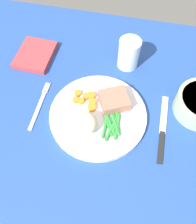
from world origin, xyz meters
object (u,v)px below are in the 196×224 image
at_px(fork, 39,106).
at_px(knife, 163,130).
at_px(dinner_plate, 98,115).
at_px(napkin, 35,55).
at_px(water_glass, 129,55).
at_px(meat_portion, 114,100).

relative_size(fork, knife, 0.81).
distance_m(dinner_plate, knife, 0.18).
height_order(dinner_plate, napkin, napkin).
bearing_deg(water_glass, knife, -58.59).
distance_m(dinner_plate, napkin, 0.30).
bearing_deg(water_glass, fork, -136.49).
height_order(meat_portion, napkin, meat_portion).
relative_size(meat_portion, fork, 0.45).
xyz_separation_m(dinner_plate, water_glass, (0.05, 0.21, 0.03)).
bearing_deg(napkin, dinner_plate, -35.61).
xyz_separation_m(dinner_plate, napkin, (-0.25, 0.18, 0.00)).
height_order(water_glass, napkin, water_glass).
distance_m(meat_portion, water_glass, 0.17).
bearing_deg(fork, dinner_plate, 1.38).
bearing_deg(meat_portion, fork, -167.86).
bearing_deg(water_glass, napkin, -173.90).
bearing_deg(water_glass, dinner_plate, -103.61).
height_order(meat_portion, knife, meat_portion).
xyz_separation_m(fork, water_glass, (0.22, 0.21, 0.04)).
bearing_deg(dinner_plate, fork, -179.14).
bearing_deg(napkin, water_glass, 6.10).
distance_m(fork, napkin, 0.19).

